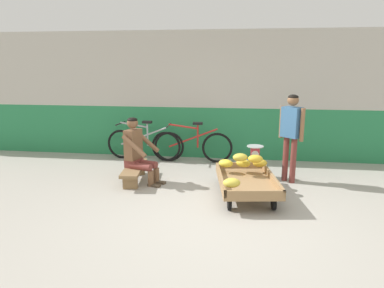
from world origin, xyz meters
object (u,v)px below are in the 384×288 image
vendor_seated (138,151)px  plastic_crate (254,169)px  customer_adult (291,128)px  shopping_bag (264,177)px  banana_cart (246,182)px  low_bench (134,170)px  bicycle_near_left (143,144)px  bicycle_far_left (193,146)px  weighing_scale (255,153)px

vendor_seated → plastic_crate: vendor_seated is taller
plastic_crate → customer_adult: (0.59, -0.14, 0.80)m
customer_adult → shopping_bag: size_ratio=6.38×
plastic_crate → shopping_bag: plastic_crate is taller
banana_cart → low_bench: size_ratio=1.37×
bicycle_near_left → shopping_bag: size_ratio=6.91×
plastic_crate → bicycle_near_left: bicycle_near_left is taller
bicycle_near_left → bicycle_far_left: size_ratio=1.00×
plastic_crate → vendor_seated: bearing=-165.2°
banana_cart → plastic_crate: bearing=80.8°
bicycle_near_left → bicycle_far_left: (1.08, -0.04, 0.00)m
low_bench → weighing_scale: 2.18m
weighing_scale → bicycle_far_left: bearing=145.0°
low_bench → vendor_seated: bearing=-18.1°
banana_cart → bicycle_far_left: 2.17m
vendor_seated → weighing_scale: 2.10m
low_bench → plastic_crate: bearing=13.6°
weighing_scale → bicycle_near_left: bicycle_near_left is taller
vendor_seated → shopping_bag: bearing=5.2°
bicycle_near_left → weighing_scale: bearing=-21.4°
banana_cart → shopping_bag: banana_cart is taller
bicycle_far_left → customer_adult: bearing=-29.0°
bicycle_near_left → vendor_seated: bearing=-77.8°
banana_cart → plastic_crate: size_ratio=4.29×
bicycle_near_left → shopping_bag: (2.49, -1.25, -0.23)m
plastic_crate → bicycle_near_left: size_ratio=0.22×
weighing_scale → shopping_bag: bearing=-65.2°
vendor_seated → bicycle_far_left: bearing=61.4°
bicycle_far_left → customer_adult: 2.19m
banana_cart → shopping_bag: (0.32, 0.65, -0.12)m
vendor_seated → bicycle_near_left: (-0.31, 1.45, -0.21)m
vendor_seated → bicycle_near_left: vendor_seated is taller
banana_cart → shopping_bag: bearing=64.2°
customer_adult → shopping_bag: bearing=-155.8°
banana_cart → bicycle_near_left: bearing=138.9°
low_bench → plastic_crate: (2.11, 0.51, -0.05)m
bicycle_near_left → low_bench: bearing=-80.8°
vendor_seated → weighing_scale: bearing=14.8°
plastic_crate → bicycle_near_left: 2.52m
weighing_scale → customer_adult: (0.59, -0.14, 0.50)m
bicycle_far_left → vendor_seated: bearing=-118.6°
low_bench → shopping_bag: (2.26, 0.17, -0.08)m
plastic_crate → weighing_scale: (0.00, -0.00, 0.30)m
low_bench → bicycle_far_left: 1.63m
shopping_bag → weighing_scale: bearing=114.8°
banana_cart → plastic_crate: 1.01m
banana_cart → weighing_scale: size_ratio=5.15×
vendor_seated → shopping_bag: 2.23m
vendor_seated → plastic_crate: bearing=14.8°
weighing_scale → bicycle_near_left: (-2.34, 0.92, -0.10)m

